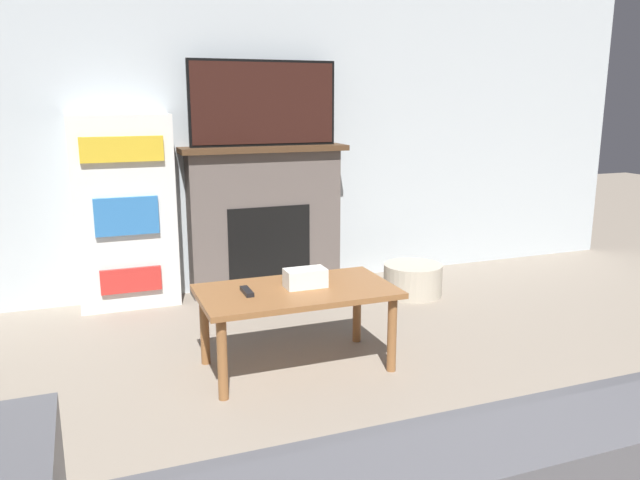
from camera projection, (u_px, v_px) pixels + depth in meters
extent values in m
cube|color=silver|center=(236.00, 110.00, 4.57)|extent=(6.92, 0.06, 2.70)
cube|color=#605651|center=(265.00, 222.00, 4.68)|extent=(1.13, 0.22, 1.05)
cube|color=black|center=(270.00, 245.00, 4.61)|extent=(0.62, 0.01, 0.58)
cube|color=#4C331E|center=(264.00, 149.00, 4.54)|extent=(1.23, 0.28, 0.04)
cube|color=black|center=(264.00, 103.00, 4.47)|extent=(1.09, 0.03, 0.61)
cube|color=#331914|center=(264.00, 103.00, 4.46)|extent=(1.05, 0.01, 0.57)
cube|color=brown|center=(297.00, 291.00, 3.31)|extent=(1.03, 0.57, 0.03)
cylinder|color=brown|center=(222.00, 359.00, 2.99)|extent=(0.05, 0.05, 0.42)
cylinder|color=brown|center=(392.00, 334.00, 3.31)|extent=(0.05, 0.05, 0.42)
cylinder|color=brown|center=(205.00, 328.00, 3.41)|extent=(0.05, 0.05, 0.42)
cylinder|color=brown|center=(357.00, 308.00, 3.72)|extent=(0.05, 0.05, 0.42)
cube|color=white|center=(305.00, 278.00, 3.33)|extent=(0.22, 0.12, 0.10)
cube|color=black|center=(247.00, 291.00, 3.22)|extent=(0.04, 0.15, 0.02)
cube|color=white|center=(125.00, 213.00, 4.28)|extent=(0.67, 0.26, 1.33)
cube|color=red|center=(131.00, 280.00, 4.25)|extent=(0.40, 0.03, 0.17)
cube|color=#2D70B7|center=(127.00, 216.00, 4.15)|extent=(0.41, 0.03, 0.25)
cube|color=gold|center=(122.00, 149.00, 4.05)|extent=(0.53, 0.03, 0.17)
cylinder|color=#BCB29E|center=(413.00, 279.00, 4.64)|extent=(0.43, 0.43, 0.23)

